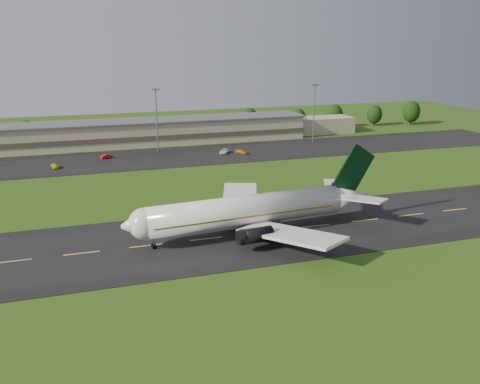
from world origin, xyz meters
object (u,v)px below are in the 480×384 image
object	(u,v)px
service_vehicle_b	(107,156)
service_vehicle_d	(242,152)
light_mast_centre	(156,113)
service_vehicle_a	(55,166)
service_vehicle_c	(224,151)
light_mast_east	(314,106)
terminal	(154,132)
airliner	(250,210)

from	to	relation	value
service_vehicle_b	service_vehicle_d	distance (m)	41.94
light_mast_centre	service_vehicle_a	bearing A→B (deg)	-157.60
light_mast_centre	service_vehicle_c	distance (m)	24.67
light_mast_east	service_vehicle_c	xyz separation A→B (m)	(-35.14, -8.45, -11.94)
light_mast_centre	service_vehicle_c	bearing A→B (deg)	-23.06
terminal	service_vehicle_c	world-z (taller)	terminal
airliner	service_vehicle_c	distance (m)	73.43
service_vehicle_a	service_vehicle_b	distance (m)	17.31
airliner	service_vehicle_c	world-z (taller)	airliner
airliner	light_mast_centre	xyz separation A→B (m)	(-3.46, 79.93, 8.08)
terminal	light_mast_centre	xyz separation A→B (m)	(-1.40, -16.18, 8.75)
airliner	terminal	distance (m)	96.13
light_mast_centre	service_vehicle_b	distance (m)	20.94
light_mast_centre	service_vehicle_d	distance (m)	29.66
service_vehicle_b	service_vehicle_d	world-z (taller)	service_vehicle_d
service_vehicle_d	light_mast_centre	bearing A→B (deg)	115.81
service_vehicle_c	service_vehicle_d	bearing A→B (deg)	6.81
service_vehicle_a	service_vehicle_c	bearing A→B (deg)	-7.69
service_vehicle_b	service_vehicle_c	size ratio (longest dim) A/B	0.74
service_vehicle_a	service_vehicle_c	world-z (taller)	service_vehicle_c
light_mast_centre	light_mast_east	xyz separation A→B (m)	(55.00, 0.00, 0.00)
light_mast_east	service_vehicle_a	xyz separation A→B (m)	(-86.58, -13.01, -11.96)
service_vehicle_c	airliner	bearing A→B (deg)	-70.97
airliner	service_vehicle_a	bearing A→B (deg)	112.73
service_vehicle_b	service_vehicle_d	xyz separation A→B (m)	(41.45, -6.42, 0.02)
service_vehicle_a	service_vehicle_d	distance (m)	56.50
light_mast_centre	terminal	bearing A→B (deg)	85.05
service_vehicle_b	service_vehicle_c	world-z (taller)	service_vehicle_c
light_mast_centre	service_vehicle_d	xyz separation A→B (m)	(24.88, -10.81, -12.01)
service_vehicle_d	service_vehicle_c	bearing A→B (deg)	114.16
service_vehicle_a	service_vehicle_b	world-z (taller)	service_vehicle_a
terminal	service_vehicle_c	size ratio (longest dim) A/B	29.06
terminal	service_vehicle_b	bearing A→B (deg)	-131.15
service_vehicle_a	service_vehicle_c	xyz separation A→B (m)	(51.44, 4.56, 0.02)
service_vehicle_a	light_mast_centre	bearing A→B (deg)	9.64
service_vehicle_a	service_vehicle_b	xyz separation A→B (m)	(15.01, 8.63, -0.06)
light_mast_centre	service_vehicle_b	world-z (taller)	light_mast_centre
light_mast_centre	service_vehicle_a	size ratio (longest dim) A/B	5.13
terminal	light_mast_east	world-z (taller)	light_mast_east
service_vehicle_c	light_mast_east	bearing A→B (deg)	45.47
airliner	service_vehicle_b	xyz separation A→B (m)	(-20.03, 75.55, -3.95)
terminal	service_vehicle_c	xyz separation A→B (m)	(18.46, -24.64, -3.20)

